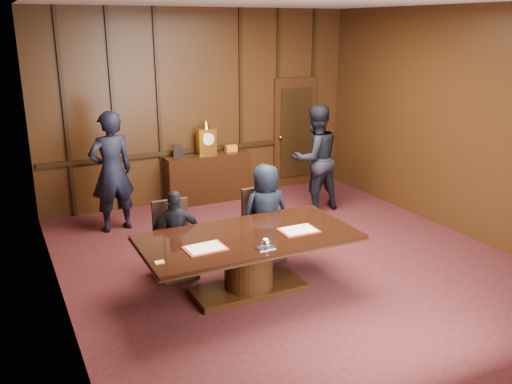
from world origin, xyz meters
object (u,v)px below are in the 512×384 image
at_px(conference_table, 248,254).
at_px(witness_left, 112,172).
at_px(sideboard, 207,176).
at_px(signatory_right, 266,213).
at_px(signatory_left, 177,235).
at_px(witness_right, 315,158).

distance_m(conference_table, witness_left, 3.12).
relative_size(sideboard, signatory_right, 1.15).
bearing_deg(signatory_left, witness_left, -65.87).
distance_m(signatory_left, witness_left, 2.18).
distance_m(sideboard, witness_right, 2.07).
xyz_separation_m(sideboard, conference_table, (-0.90, -3.67, 0.02)).
xyz_separation_m(conference_table, signatory_right, (0.65, 0.80, 0.18)).
bearing_deg(signatory_left, witness_right, -138.71).
bearing_deg(witness_left, sideboard, -167.01).
xyz_separation_m(witness_left, witness_right, (3.43, -0.57, -0.03)).
distance_m(conference_table, signatory_right, 1.05).
height_order(signatory_left, witness_right, witness_right).
bearing_deg(sideboard, conference_table, -103.78).
bearing_deg(witness_right, signatory_left, 24.19).
height_order(signatory_left, signatory_right, signatory_right).
relative_size(signatory_left, witness_right, 0.63).
height_order(sideboard, conference_table, sideboard).
relative_size(sideboard, signatory_left, 1.35).
xyz_separation_m(signatory_right, witness_right, (1.77, 1.55, 0.25)).
distance_m(signatory_right, witness_left, 2.70).
relative_size(signatory_left, witness_left, 0.61).
bearing_deg(conference_table, witness_left, 109.05).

